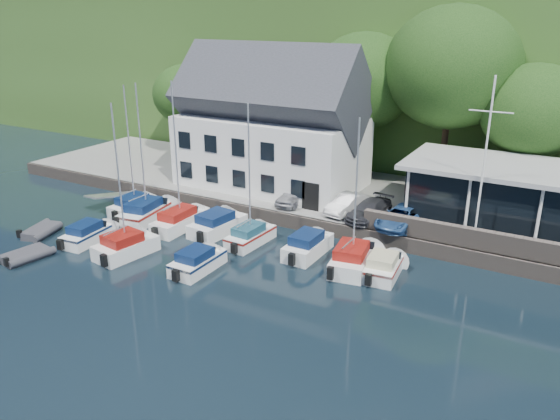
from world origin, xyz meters
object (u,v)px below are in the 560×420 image
(car_blue, at_px, (401,217))
(flagpole, at_px, (484,163))
(boat_r1_3, at_px, (218,222))
(boat_r2_2, at_px, (198,259))
(boat_r1_4, at_px, (249,183))
(boat_r2_0, at_px, (88,232))
(club_pavilion, at_px, (510,196))
(boat_r1_1, at_px, (142,157))
(boat_r1_7, at_px, (383,265))
(car_silver, at_px, (294,195))
(boat_r1_6, at_px, (356,193))
(boat_r1_2, at_px, (177,165))
(harbor_building, at_px, (272,131))
(boat_r1_0, at_px, (130,155))
(car_dgrey, at_px, (369,210))
(dinghy_0, at_px, (41,229))
(car_white, at_px, (347,204))
(boat_r2_1, at_px, (119,183))
(dinghy_1, at_px, (25,254))
(boat_r1_5, at_px, (308,243))

(car_blue, distance_m, flagpole, 6.35)
(boat_r1_3, height_order, boat_r2_2, boat_r1_3)
(boat_r1_4, xyz_separation_m, boat_r2_0, (-9.42, -4.93, -3.45))
(club_pavilion, xyz_separation_m, boat_r2_2, (-14.82, -13.46, -2.37))
(boat_r1_1, relative_size, boat_r1_7, 1.91)
(car_silver, height_order, boat_r1_3, car_silver)
(club_pavilion, distance_m, boat_r1_6, 11.38)
(car_silver, bearing_deg, boat_r1_2, -135.33)
(harbor_building, height_order, boat_r1_6, harbor_building)
(harbor_building, relative_size, flagpole, 1.45)
(boat_r1_0, bearing_deg, car_dgrey, 21.62)
(flagpole, height_order, boat_r1_3, flagpole)
(boat_r1_2, relative_size, boat_r1_7, 1.85)
(harbor_building, bearing_deg, car_silver, -41.21)
(boat_r2_0, height_order, dinghy_0, boat_r2_0)
(car_white, xyz_separation_m, boat_r1_0, (-14.68, -5.45, 2.87))
(boat_r1_3, relative_size, boat_r2_2, 1.17)
(boat_r1_0, relative_size, boat_r2_1, 0.96)
(boat_r1_2, height_order, dinghy_1, boat_r1_2)
(boat_r1_2, xyz_separation_m, dinghy_1, (-4.93, -8.66, -4.18))
(dinghy_1, bearing_deg, boat_r2_0, 81.34)
(boat_r2_2, bearing_deg, boat_r1_3, 114.14)
(boat_r1_1, distance_m, dinghy_1, 9.93)
(club_pavilion, height_order, dinghy_1, club_pavilion)
(boat_r1_6, bearing_deg, dinghy_1, -162.92)
(boat_r1_4, bearing_deg, car_dgrey, 46.73)
(boat_r1_7, xyz_separation_m, dinghy_1, (-19.64, -8.68, -0.32))
(car_white, bearing_deg, dinghy_1, -124.93)
(car_blue, distance_m, boat_r2_2, 13.43)
(boat_r2_2, bearing_deg, boat_r1_6, 31.42)
(club_pavilion, height_order, car_blue, club_pavilion)
(dinghy_0, bearing_deg, harbor_building, 41.54)
(club_pavilion, xyz_separation_m, boat_r1_2, (-19.91, -8.80, 1.49))
(car_silver, relative_size, boat_r2_2, 0.74)
(boat_r1_0, xyz_separation_m, boat_r2_2, (9.89, -5.27, -3.84))
(boat_r1_6, distance_m, boat_r1_7, 4.42)
(car_blue, xyz_separation_m, boat_r1_2, (-13.96, -5.37, 2.84))
(boat_r2_2, relative_size, dinghy_1, 1.69)
(boat_r1_3, bearing_deg, dinghy_0, -142.65)
(car_silver, distance_m, boat_r1_7, 10.76)
(boat_r2_2, bearing_deg, car_white, 66.03)
(club_pavilion, xyz_separation_m, boat_r1_4, (-14.22, -8.70, 1.08))
(boat_r1_2, distance_m, boat_r1_7, 15.20)
(car_white, distance_m, boat_r1_6, 7.34)
(boat_r1_5, bearing_deg, boat_r1_6, -6.19)
(car_blue, bearing_deg, dinghy_0, -145.04)
(boat_r1_5, xyz_separation_m, boat_r1_7, (5.01, -0.41, -0.08))
(boat_r1_7, xyz_separation_m, boat_r2_0, (-18.43, -4.85, 0.00))
(car_white, height_order, car_blue, car_blue)
(boat_r1_3, height_order, boat_r1_6, boat_r1_6)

